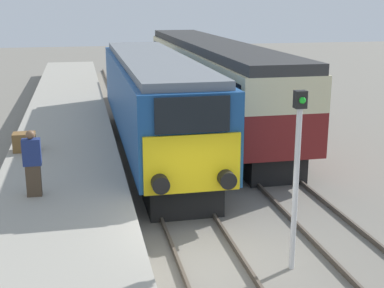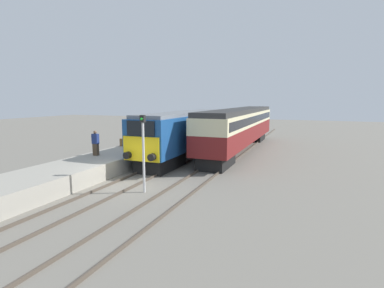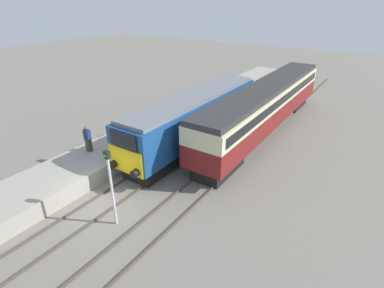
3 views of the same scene
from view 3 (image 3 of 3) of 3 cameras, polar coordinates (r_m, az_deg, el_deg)
name	(u,v)px [view 3 (image 3 of 3)]	position (r m, az deg, el deg)	size (l,w,h in m)	color
ground_plane	(103,205)	(16.79, -16.68, -11.03)	(120.00, 120.00, 0.00)	slate
platform_left	(153,131)	(23.40, -7.46, 2.39)	(3.50, 50.00, 0.99)	#9E998C
rails_near_track	(162,164)	(19.63, -5.73, -3.84)	(1.51, 60.00, 0.14)	#4C4238
rails_far_track	(207,180)	(17.95, 2.81, -6.87)	(1.50, 60.00, 0.14)	#4C4238
locomotive	(195,117)	(21.62, 0.62, 5.20)	(2.70, 14.44, 3.75)	black
passenger_carriage	(266,103)	(24.30, 13.90, 7.50)	(2.75, 19.40, 3.89)	black
person_on_platform	(88,139)	(19.95, -19.24, 0.90)	(0.44, 0.26, 1.68)	#473828
signal_post	(111,183)	(14.04, -15.20, -7.13)	(0.24, 0.28, 3.96)	silver
luggage_crate	(130,123)	(23.13, -11.70, 3.90)	(0.70, 0.56, 0.60)	brown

